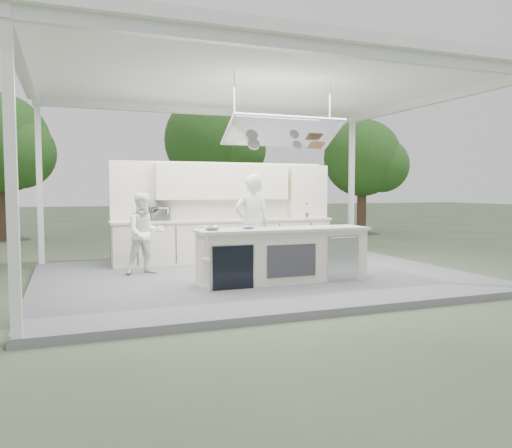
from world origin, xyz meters
name	(u,v)px	position (x,y,z in m)	size (l,w,h in m)	color
ground	(255,280)	(0.00, 0.00, 0.00)	(90.00, 90.00, 0.00)	#4C583C
stage_deck	(255,277)	(0.00, 0.00, 0.06)	(8.00, 6.00, 0.12)	slate
tent	(255,84)	(0.00, -0.01, 3.71)	(8.20, 6.20, 3.86)	white
demo_island	(282,255)	(0.18, -0.91, 0.60)	(3.10, 0.79, 0.95)	#F2ECCD
back_counter	(225,240)	(0.00, 1.90, 0.60)	(5.08, 0.72, 0.95)	#F2ECCD
back_wall_unit	(241,197)	(0.44, 2.11, 1.57)	(5.05, 0.48, 2.25)	#F2ECCD
tree_cluster	(158,148)	(-0.16, 9.77, 3.29)	(19.55, 9.40, 5.85)	#4D3826
head_chef	(252,225)	(-0.06, -0.01, 1.08)	(0.70, 0.46, 1.91)	white
sous_chef	(145,233)	(-1.97, 0.79, 0.90)	(0.76, 0.59, 1.57)	white
toaster_oven	(158,214)	(-1.49, 2.08, 1.21)	(0.52, 0.35, 0.29)	#AEB1B5
bowl_large	(212,228)	(-1.10, -0.90, 1.10)	(0.27, 0.27, 0.07)	silver
bowl_small	(249,226)	(-0.41, -0.80, 1.11)	(0.25, 0.25, 0.08)	#BBBDC2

